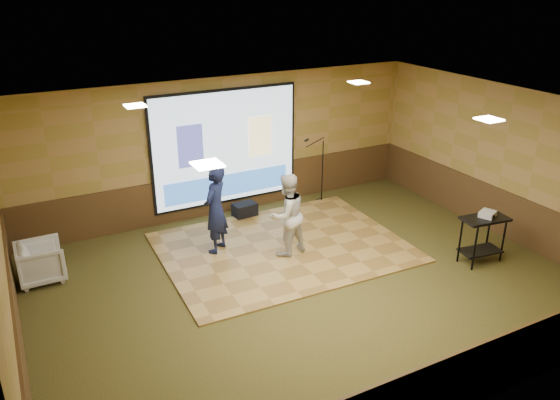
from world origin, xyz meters
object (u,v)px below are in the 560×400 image
av_table (483,232)px  player_left (215,209)px  dance_floor (283,247)px  player_right (287,215)px  banquet_chair (41,262)px  projector (488,214)px  projector_screen (226,149)px  duffel_bag (245,210)px  mic_stand (320,182)px

av_table → player_left: bearing=147.9°
dance_floor → player_right: size_ratio=2.90×
dance_floor → banquet_chair: (-4.26, 0.90, 0.33)m
dance_floor → player_left: (-1.19, 0.46, 0.87)m
player_right → banquet_chair: bearing=-26.4°
dance_floor → banquet_chair: banquet_chair is taller
player_left → dance_floor: bearing=116.3°
player_right → projector: (3.11, -1.87, 0.12)m
dance_floor → projector: bearing=-34.9°
projector_screen → av_table: size_ratio=3.72×
player_left → duffel_bag: bearing=-174.9°
mic_stand → player_left: bearing=-156.5°
av_table → duffel_bag: bearing=128.2°
projector_screen → player_right: bearing=-85.2°
player_right → av_table: (3.04, -1.89, -0.22)m
av_table → projector: size_ratio=3.03×
mic_stand → duffel_bag: (-1.90, 0.03, -0.34)m
projector_screen → duffel_bag: bearing=-63.6°
dance_floor → duffel_bag: bearing=91.8°
player_right → av_table: size_ratio=1.78×
dance_floor → av_table: size_ratio=5.16×
projector_screen → av_table: 5.44m
player_left → projector: (4.24, -2.59, 0.05)m
dance_floor → duffel_bag: size_ratio=9.18×
projector → mic_stand: (-1.20, 3.80, -0.45)m
av_table → banquet_chair: av_table is taller
player_left → banquet_chair: player_left is taller
dance_floor → av_table: (2.98, -2.15, 0.59)m
projector → mic_stand: mic_stand is taller
dance_floor → av_table: av_table is taller
projector_screen → duffel_bag: 1.40m
projector → mic_stand: size_ratio=0.19×
av_table → dance_floor: bearing=144.1°
projector_screen → duffel_bag: size_ratio=6.63×
dance_floor → mic_stand: (1.85, 1.67, 0.48)m
player_left → mic_stand: bearing=159.3°
player_left → duffel_bag: player_left is taller
player_right → duffel_bag: size_ratio=3.17×
player_left → banquet_chair: 3.15m
player_left → projector: size_ratio=5.80×
projector_screen → banquet_chair: 4.33m
player_left → av_table: size_ratio=1.92×
projector → duffel_bag: bearing=105.3°
projector → player_right: bearing=125.3°
projector_screen → mic_stand: bearing=-12.3°
mic_stand → player_right: bearing=-133.0°
duffel_bag → player_left: bearing=-132.5°
dance_floor → projector: projector is taller
mic_stand → projector: bearing=-70.7°
duffel_bag → av_table: bearing=-51.8°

